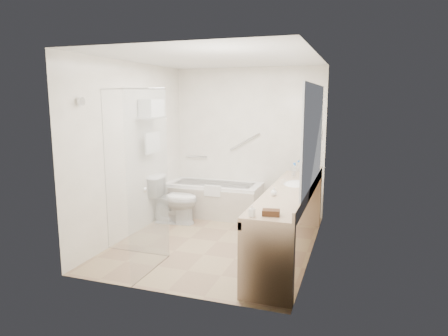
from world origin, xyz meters
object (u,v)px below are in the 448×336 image
(bathtub, at_px, (214,199))
(toilet, at_px, (174,200))
(amenity_basket, at_px, (271,213))
(water_bottle_left, at_px, (295,170))
(vanity_counter, at_px, (289,206))

(bathtub, relative_size, toilet, 2.06)
(amenity_basket, bearing_deg, bathtub, 121.08)
(water_bottle_left, bearing_deg, vanity_counter, -84.74)
(toilet, bearing_deg, amenity_basket, -139.35)
(vanity_counter, relative_size, toilet, 3.48)
(bathtub, height_order, toilet, toilet)
(bathtub, bearing_deg, amenity_basket, -58.92)
(vanity_counter, bearing_deg, water_bottle_left, 95.26)
(bathtub, distance_m, vanity_counter, 2.09)
(toilet, bearing_deg, bathtub, -40.95)
(amenity_basket, distance_m, water_bottle_left, 2.16)
(vanity_counter, height_order, water_bottle_left, water_bottle_left)
(amenity_basket, bearing_deg, vanity_counter, 90.48)
(bathtub, bearing_deg, toilet, -125.58)
(bathtub, xyz_separation_m, toilet, (-0.45, -0.63, 0.10))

